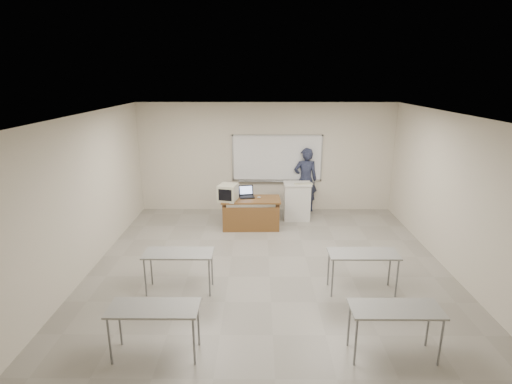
{
  "coord_description": "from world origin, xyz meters",
  "views": [
    {
      "loc": [
        -0.22,
        -6.82,
        3.66
      ],
      "look_at": [
        -0.27,
        2.2,
        1.04
      ],
      "focal_mm": 28.0,
      "sensor_mm": 36.0,
      "label": 1
    }
  ],
  "objects_px": {
    "crt_monitor": "(228,192)",
    "laptop": "(247,194)",
    "instructor_desk": "(251,208)",
    "whiteboard": "(277,159)",
    "presenter": "(305,180)",
    "podium": "(297,201)",
    "keyboard": "(304,184)",
    "mouse": "(259,197)"
  },
  "relations": [
    {
      "from": "podium",
      "to": "presenter",
      "type": "bearing_deg",
      "value": 66.85
    },
    {
      "from": "podium",
      "to": "keyboard",
      "type": "relative_size",
      "value": 2.14
    },
    {
      "from": "whiteboard",
      "to": "presenter",
      "type": "relative_size",
      "value": 1.38
    },
    {
      "from": "whiteboard",
      "to": "mouse",
      "type": "bearing_deg",
      "value": -110.78
    },
    {
      "from": "crt_monitor",
      "to": "laptop",
      "type": "xyz_separation_m",
      "value": [
        0.45,
        0.28,
        -0.13
      ]
    },
    {
      "from": "laptop",
      "to": "keyboard",
      "type": "distance_m",
      "value": 1.5
    },
    {
      "from": "whiteboard",
      "to": "instructor_desk",
      "type": "bearing_deg",
      "value": -115.32
    },
    {
      "from": "crt_monitor",
      "to": "mouse",
      "type": "bearing_deg",
      "value": 26.55
    },
    {
      "from": "mouse",
      "to": "crt_monitor",
      "type": "bearing_deg",
      "value": 177.83
    },
    {
      "from": "laptop",
      "to": "keyboard",
      "type": "relative_size",
      "value": 0.79
    },
    {
      "from": "instructor_desk",
      "to": "presenter",
      "type": "xyz_separation_m",
      "value": [
        1.49,
        1.41,
        0.35
      ]
    },
    {
      "from": "podium",
      "to": "whiteboard",
      "type": "bearing_deg",
      "value": 122.61
    },
    {
      "from": "whiteboard",
      "to": "instructor_desk",
      "type": "relative_size",
      "value": 1.71
    },
    {
      "from": "podium",
      "to": "mouse",
      "type": "relative_size",
      "value": 10.47
    },
    {
      "from": "laptop",
      "to": "mouse",
      "type": "relative_size",
      "value": 3.86
    },
    {
      "from": "whiteboard",
      "to": "instructor_desk",
      "type": "distance_m",
      "value": 1.88
    },
    {
      "from": "instructor_desk",
      "to": "crt_monitor",
      "type": "xyz_separation_m",
      "value": [
        -0.55,
        -0.01,
        0.4
      ]
    },
    {
      "from": "whiteboard",
      "to": "mouse",
      "type": "height_order",
      "value": "whiteboard"
    },
    {
      "from": "mouse",
      "to": "keyboard",
      "type": "xyz_separation_m",
      "value": [
        1.15,
        0.43,
        0.23
      ]
    },
    {
      "from": "presenter",
      "to": "laptop",
      "type": "bearing_deg",
      "value": 33.24
    },
    {
      "from": "instructor_desk",
      "to": "laptop",
      "type": "relative_size",
      "value": 3.97
    },
    {
      "from": "whiteboard",
      "to": "podium",
      "type": "bearing_deg",
      "value": -56.93
    },
    {
      "from": "laptop",
      "to": "mouse",
      "type": "xyz_separation_m",
      "value": [
        0.3,
        -0.11,
        -0.04
      ]
    },
    {
      "from": "mouse",
      "to": "keyboard",
      "type": "relative_size",
      "value": 0.2
    },
    {
      "from": "instructor_desk",
      "to": "laptop",
      "type": "distance_m",
      "value": 0.39
    },
    {
      "from": "laptop",
      "to": "podium",
      "type": "bearing_deg",
      "value": 8.35
    },
    {
      "from": "crt_monitor",
      "to": "presenter",
      "type": "relative_size",
      "value": 0.27
    },
    {
      "from": "whiteboard",
      "to": "podium",
      "type": "distance_m",
      "value": 1.34
    },
    {
      "from": "laptop",
      "to": "mouse",
      "type": "distance_m",
      "value": 0.32
    },
    {
      "from": "keyboard",
      "to": "crt_monitor",
      "type": "bearing_deg",
      "value": -170.01
    },
    {
      "from": "instructor_desk",
      "to": "crt_monitor",
      "type": "height_order",
      "value": "crt_monitor"
    },
    {
      "from": "instructor_desk",
      "to": "whiteboard",
      "type": "bearing_deg",
      "value": 63.51
    },
    {
      "from": "instructor_desk",
      "to": "crt_monitor",
      "type": "distance_m",
      "value": 0.68
    },
    {
      "from": "keyboard",
      "to": "laptop",
      "type": "bearing_deg",
      "value": -175.16
    },
    {
      "from": "instructor_desk",
      "to": "mouse",
      "type": "height_order",
      "value": "mouse"
    },
    {
      "from": "whiteboard",
      "to": "crt_monitor",
      "type": "xyz_separation_m",
      "value": [
        -1.25,
        -1.49,
        -0.54
      ]
    },
    {
      "from": "mouse",
      "to": "presenter",
      "type": "height_order",
      "value": "presenter"
    },
    {
      "from": "instructor_desk",
      "to": "mouse",
      "type": "distance_m",
      "value": 0.34
    },
    {
      "from": "crt_monitor",
      "to": "laptop",
      "type": "height_order",
      "value": "crt_monitor"
    },
    {
      "from": "whiteboard",
      "to": "mouse",
      "type": "distance_m",
      "value": 1.58
    },
    {
      "from": "presenter",
      "to": "podium",
      "type": "bearing_deg",
      "value": 64.96
    },
    {
      "from": "podium",
      "to": "presenter",
      "type": "xyz_separation_m",
      "value": [
        0.29,
        0.7,
        0.4
      ]
    }
  ]
}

